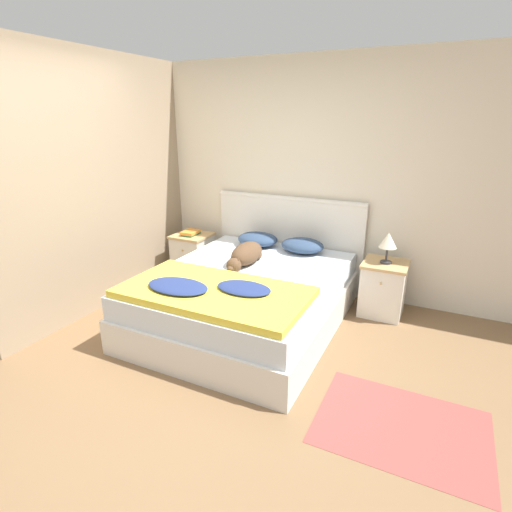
{
  "coord_description": "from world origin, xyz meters",
  "views": [
    {
      "loc": [
        1.73,
        -2.15,
        1.92
      ],
      "look_at": [
        0.11,
        1.2,
        0.63
      ],
      "focal_mm": 28.0,
      "sensor_mm": 36.0,
      "label": 1
    }
  ],
  "objects_px": {
    "pillow_right": "(302,245)",
    "pillow_left": "(258,239)",
    "nightstand_left": "(193,256)",
    "book_stack": "(191,233)",
    "dog": "(246,255)",
    "bed": "(247,298)",
    "nightstand_right": "(383,288)",
    "table_lamp": "(388,241)"
  },
  "relations": [
    {
      "from": "bed",
      "to": "pillow_left",
      "type": "height_order",
      "value": "pillow_left"
    },
    {
      "from": "nightstand_right",
      "to": "book_stack",
      "type": "relative_size",
      "value": 2.33
    },
    {
      "from": "book_stack",
      "to": "table_lamp",
      "type": "height_order",
      "value": "table_lamp"
    },
    {
      "from": "pillow_right",
      "to": "dog",
      "type": "xyz_separation_m",
      "value": [
        -0.37,
        -0.61,
        0.03
      ]
    },
    {
      "from": "nightstand_right",
      "to": "book_stack",
      "type": "height_order",
      "value": "book_stack"
    },
    {
      "from": "bed",
      "to": "pillow_left",
      "type": "bearing_deg",
      "value": 108.5
    },
    {
      "from": "table_lamp",
      "to": "pillow_left",
      "type": "bearing_deg",
      "value": 178.4
    },
    {
      "from": "pillow_right",
      "to": "book_stack",
      "type": "bearing_deg",
      "value": -178.27
    },
    {
      "from": "pillow_right",
      "to": "table_lamp",
      "type": "relative_size",
      "value": 1.5
    },
    {
      "from": "bed",
      "to": "pillow_right",
      "type": "distance_m",
      "value": 0.92
    },
    {
      "from": "pillow_left",
      "to": "table_lamp",
      "type": "distance_m",
      "value": 1.44
    },
    {
      "from": "nightstand_right",
      "to": "dog",
      "type": "bearing_deg",
      "value": -154.98
    },
    {
      "from": "bed",
      "to": "nightstand_right",
      "type": "relative_size",
      "value": 3.77
    },
    {
      "from": "nightstand_left",
      "to": "dog",
      "type": "relative_size",
      "value": 0.82
    },
    {
      "from": "dog",
      "to": "nightstand_right",
      "type": "bearing_deg",
      "value": 25.02
    },
    {
      "from": "table_lamp",
      "to": "nightstand_left",
      "type": "bearing_deg",
      "value": 179.65
    },
    {
      "from": "nightstand_left",
      "to": "book_stack",
      "type": "distance_m",
      "value": 0.3
    },
    {
      "from": "nightstand_right",
      "to": "pillow_left",
      "type": "height_order",
      "value": "pillow_left"
    },
    {
      "from": "dog",
      "to": "book_stack",
      "type": "height_order",
      "value": "dog"
    },
    {
      "from": "nightstand_right",
      "to": "table_lamp",
      "type": "height_order",
      "value": "table_lamp"
    },
    {
      "from": "pillow_right",
      "to": "dog",
      "type": "bearing_deg",
      "value": -121.25
    },
    {
      "from": "pillow_right",
      "to": "pillow_left",
      "type": "bearing_deg",
      "value": 180.0
    },
    {
      "from": "pillow_left",
      "to": "pillow_right",
      "type": "xyz_separation_m",
      "value": [
        0.54,
        0.0,
        0.0
      ]
    },
    {
      "from": "nightstand_left",
      "to": "pillow_right",
      "type": "xyz_separation_m",
      "value": [
        1.43,
        0.03,
        0.32
      ]
    },
    {
      "from": "bed",
      "to": "pillow_left",
      "type": "distance_m",
      "value": 0.92
    },
    {
      "from": "nightstand_right",
      "to": "dog",
      "type": "distance_m",
      "value": 1.44
    },
    {
      "from": "pillow_left",
      "to": "dog",
      "type": "height_order",
      "value": "dog"
    },
    {
      "from": "dog",
      "to": "book_stack",
      "type": "distance_m",
      "value": 1.21
    },
    {
      "from": "pillow_left",
      "to": "table_lamp",
      "type": "height_order",
      "value": "table_lamp"
    },
    {
      "from": "pillow_right",
      "to": "nightstand_left",
      "type": "bearing_deg",
      "value": -178.98
    },
    {
      "from": "nightstand_right",
      "to": "pillow_left",
      "type": "distance_m",
      "value": 1.47
    },
    {
      "from": "bed",
      "to": "book_stack",
      "type": "distance_m",
      "value": 1.43
    },
    {
      "from": "pillow_right",
      "to": "book_stack",
      "type": "distance_m",
      "value": 1.44
    },
    {
      "from": "pillow_left",
      "to": "nightstand_right",
      "type": "bearing_deg",
      "value": -1.02
    },
    {
      "from": "book_stack",
      "to": "dog",
      "type": "bearing_deg",
      "value": -28.3
    },
    {
      "from": "dog",
      "to": "book_stack",
      "type": "relative_size",
      "value": 2.84
    },
    {
      "from": "pillow_left",
      "to": "book_stack",
      "type": "distance_m",
      "value": 0.89
    },
    {
      "from": "bed",
      "to": "nightstand_right",
      "type": "xyz_separation_m",
      "value": [
        1.16,
        0.78,
        0.02
      ]
    },
    {
      "from": "nightstand_left",
      "to": "pillow_right",
      "type": "relative_size",
      "value": 1.19
    },
    {
      "from": "book_stack",
      "to": "nightstand_right",
      "type": "bearing_deg",
      "value": 0.44
    },
    {
      "from": "bed",
      "to": "book_stack",
      "type": "relative_size",
      "value": 8.77
    },
    {
      "from": "nightstand_left",
      "to": "dog",
      "type": "bearing_deg",
      "value": -29.13
    }
  ]
}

